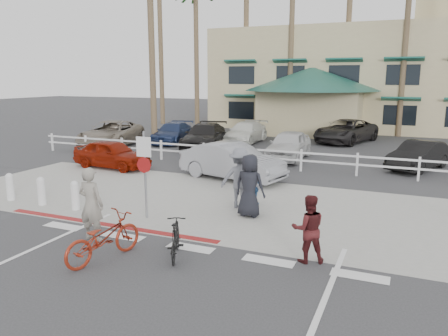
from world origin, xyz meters
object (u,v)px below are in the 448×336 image
at_px(car_white_sedan, 232,161).
at_px(car_red_compact, 112,154).
at_px(bike_red, 103,238).
at_px(sign_post, 145,170).
at_px(bike_black, 175,239).

distance_m(car_white_sedan, car_red_compact, 5.97).
distance_m(bike_red, car_red_compact, 10.75).
bearing_deg(sign_post, car_red_compact, 134.32).
bearing_deg(car_white_sedan, bike_red, -163.46).
height_order(bike_red, car_red_compact, car_red_compact).
bearing_deg(bike_black, car_white_sedan, -100.71).
bearing_deg(car_white_sedan, sign_post, -170.12).
xyz_separation_m(bike_red, bike_black, (1.44, 0.77, -0.08)).
xyz_separation_m(bike_black, car_red_compact, (-7.78, 7.91, 0.19)).
height_order(bike_red, bike_black, bike_red).
height_order(sign_post, car_white_sedan, sign_post).
height_order(car_white_sedan, car_red_compact, car_white_sedan).
bearing_deg(bike_black, bike_red, 4.43).
height_order(sign_post, bike_black, sign_post).
relative_size(sign_post, car_white_sedan, 0.64).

